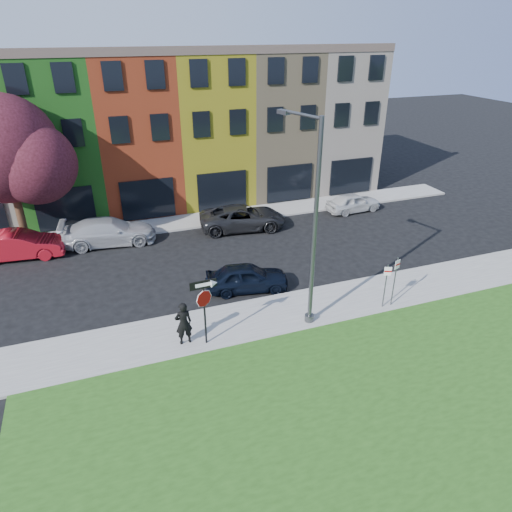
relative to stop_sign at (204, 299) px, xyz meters
name	(u,v)px	position (x,y,z in m)	size (l,w,h in m)	color
ground	(336,349)	(4.77, -2.02, -2.18)	(120.00, 120.00, 0.00)	black
sidewalk_near	(342,301)	(6.77, 0.98, -2.12)	(40.00, 3.00, 0.12)	gray
sidewalk_far	(184,222)	(1.77, 12.98, -2.12)	(40.00, 2.40, 0.12)	gray
rowhouse_block	(168,127)	(2.27, 19.17, 2.81)	(30.00, 10.12, 10.00)	beige
stop_sign	(204,299)	(0.00, 0.00, 0.00)	(1.05, 0.11, 2.88)	black
man	(184,323)	(-0.81, 0.31, -1.12)	(0.71, 0.50, 1.87)	black
sedan_near	(247,277)	(2.94, 3.58, -1.50)	(4.21, 2.32, 1.36)	black
parked_car_red	(20,245)	(-7.70, 11.10, -1.41)	(4.81, 2.10, 1.54)	maroon
parked_car_silver	(109,231)	(-2.96, 11.34, -1.40)	(5.52, 2.63, 1.55)	#AAAAAF
parked_car_dark	(243,218)	(5.13, 10.79, -1.43)	(5.69, 3.24, 1.50)	black
parked_car_white	(353,202)	(13.27, 11.08, -1.52)	(3.94, 1.80, 1.31)	silver
street_lamp	(311,227)	(4.51, 0.18, 2.29)	(0.99, 2.51, 8.62)	#484A4D
parking_sign_a	(386,281)	(8.19, -0.13, -0.72)	(0.30, 0.16, 2.13)	#484A4D
parking_sign_b	(395,276)	(8.65, -0.13, -0.56)	(0.31, 0.13, 2.43)	#484A4D
tree_purple	(7,151)	(-7.44, 12.74, 3.37)	(6.90, 6.04, 8.45)	#311E10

